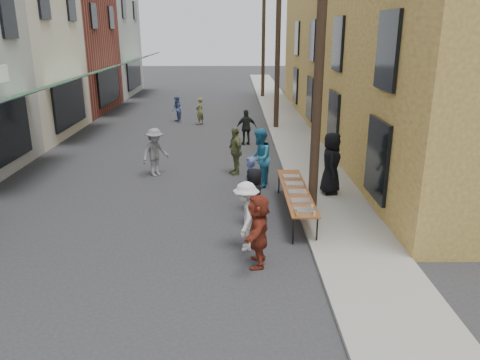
{
  "coord_description": "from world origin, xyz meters",
  "views": [
    {
      "loc": [
        2.08,
        -9.44,
        5.02
      ],
      "look_at": [
        2.23,
        2.09,
        1.3
      ],
      "focal_mm": 35.0,
      "sensor_mm": 36.0,
      "label": 1
    }
  ],
  "objects_px": {
    "serving_table": "(296,191)",
    "catering_tray_sausage": "(305,211)",
    "server": "(331,163)",
    "utility_pole_near": "(320,51)",
    "utility_pole_far": "(263,37)",
    "utility_pole_mid": "(278,40)",
    "guest_front_c": "(259,158)",
    "guest_front_a": "(254,197)"
  },
  "relations": [
    {
      "from": "utility_pole_far",
      "to": "serving_table",
      "type": "xyz_separation_m",
      "value": [
        -0.5,
        -24.15,
        -3.79
      ]
    },
    {
      "from": "utility_pole_near",
      "to": "utility_pole_mid",
      "type": "bearing_deg",
      "value": 90.0
    },
    {
      "from": "utility_pole_mid",
      "to": "guest_front_c",
      "type": "distance_m",
      "value": 10.32
    },
    {
      "from": "utility_pole_far",
      "to": "guest_front_a",
      "type": "xyz_separation_m",
      "value": [
        -1.7,
        -24.75,
        -3.72
      ]
    },
    {
      "from": "utility_pole_far",
      "to": "guest_front_a",
      "type": "relative_size",
      "value": 5.75
    },
    {
      "from": "utility_pole_far",
      "to": "serving_table",
      "type": "height_order",
      "value": "utility_pole_far"
    },
    {
      "from": "utility_pole_far",
      "to": "utility_pole_mid",
      "type": "bearing_deg",
      "value": -90.0
    },
    {
      "from": "utility_pole_mid",
      "to": "utility_pole_near",
      "type": "bearing_deg",
      "value": -90.0
    },
    {
      "from": "server",
      "to": "utility_pole_far",
      "type": "bearing_deg",
      "value": 12.07
    },
    {
      "from": "utility_pole_far",
      "to": "serving_table",
      "type": "relative_size",
      "value": 2.25
    },
    {
      "from": "serving_table",
      "to": "server",
      "type": "distance_m",
      "value": 2.1
    },
    {
      "from": "utility_pole_near",
      "to": "guest_front_a",
      "type": "xyz_separation_m",
      "value": [
        -1.7,
        -0.75,
        -3.72
      ]
    },
    {
      "from": "serving_table",
      "to": "catering_tray_sausage",
      "type": "height_order",
      "value": "catering_tray_sausage"
    },
    {
      "from": "utility_pole_mid",
      "to": "utility_pole_far",
      "type": "bearing_deg",
      "value": 90.0
    },
    {
      "from": "utility_pole_far",
      "to": "catering_tray_sausage",
      "type": "height_order",
      "value": "utility_pole_far"
    },
    {
      "from": "utility_pole_mid",
      "to": "serving_table",
      "type": "xyz_separation_m",
      "value": [
        -0.5,
        -12.15,
        -3.79
      ]
    },
    {
      "from": "utility_pole_mid",
      "to": "serving_table",
      "type": "bearing_deg",
      "value": -92.36
    },
    {
      "from": "guest_front_a",
      "to": "server",
      "type": "height_order",
      "value": "server"
    },
    {
      "from": "catering_tray_sausage",
      "to": "server",
      "type": "height_order",
      "value": "server"
    },
    {
      "from": "guest_front_a",
      "to": "server",
      "type": "xyz_separation_m",
      "value": [
        2.49,
        2.22,
        0.29
      ]
    },
    {
      "from": "utility_pole_mid",
      "to": "serving_table",
      "type": "height_order",
      "value": "utility_pole_mid"
    },
    {
      "from": "guest_front_a",
      "to": "utility_pole_near",
      "type": "bearing_deg",
      "value": 126.01
    },
    {
      "from": "serving_table",
      "to": "server",
      "type": "relative_size",
      "value": 2.06
    },
    {
      "from": "serving_table",
      "to": "server",
      "type": "height_order",
      "value": "server"
    },
    {
      "from": "catering_tray_sausage",
      "to": "guest_front_c",
      "type": "relative_size",
      "value": 0.25
    },
    {
      "from": "utility_pole_far",
      "to": "server",
      "type": "distance_m",
      "value": 22.8
    },
    {
      "from": "guest_front_a",
      "to": "guest_front_c",
      "type": "xyz_separation_m",
      "value": [
        0.31,
        3.14,
        0.2
      ]
    },
    {
      "from": "server",
      "to": "utility_pole_near",
      "type": "bearing_deg",
      "value": 161.85
    },
    {
      "from": "utility_pole_mid",
      "to": "server",
      "type": "height_order",
      "value": "utility_pole_mid"
    },
    {
      "from": "utility_pole_mid",
      "to": "guest_front_c",
      "type": "relative_size",
      "value": 4.56
    },
    {
      "from": "utility_pole_far",
      "to": "server",
      "type": "relative_size",
      "value": 4.64
    },
    {
      "from": "catering_tray_sausage",
      "to": "utility_pole_far",
      "type": "bearing_deg",
      "value": 88.89
    },
    {
      "from": "guest_front_a",
      "to": "serving_table",
      "type": "bearing_deg",
      "value": 128.87
    },
    {
      "from": "utility_pole_near",
      "to": "utility_pole_far",
      "type": "relative_size",
      "value": 1.0
    },
    {
      "from": "guest_front_c",
      "to": "server",
      "type": "height_order",
      "value": "server"
    },
    {
      "from": "utility_pole_far",
      "to": "server",
      "type": "xyz_separation_m",
      "value": [
        0.79,
        -22.53,
        -3.43
      ]
    },
    {
      "from": "serving_table",
      "to": "utility_pole_near",
      "type": "bearing_deg",
      "value": 16.31
    },
    {
      "from": "serving_table",
      "to": "catering_tray_sausage",
      "type": "bearing_deg",
      "value": -90.0
    },
    {
      "from": "utility_pole_near",
      "to": "catering_tray_sausage",
      "type": "relative_size",
      "value": 18.0
    },
    {
      "from": "serving_table",
      "to": "guest_front_a",
      "type": "relative_size",
      "value": 2.56
    },
    {
      "from": "utility_pole_far",
      "to": "guest_front_c",
      "type": "relative_size",
      "value": 4.56
    },
    {
      "from": "serving_table",
      "to": "utility_pole_far",
      "type": "bearing_deg",
      "value": 88.81
    }
  ]
}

